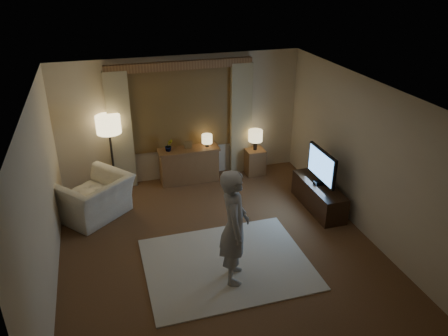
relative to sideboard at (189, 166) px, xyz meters
name	(u,v)px	position (x,y,z in m)	size (l,w,h in m)	color
room	(210,162)	(-0.06, -2.00, 0.98)	(5.04, 5.54, 2.64)	brown
rug	(227,263)	(-0.06, -2.93, -0.34)	(2.50, 2.00, 0.02)	beige
sideboard	(189,166)	(0.00, 0.00, 0.00)	(1.20, 0.40, 0.70)	brown
picture_frame	(188,146)	(0.00, 0.00, 0.45)	(0.16, 0.02, 0.20)	brown
plant	(169,146)	(-0.40, 0.00, 0.50)	(0.17, 0.13, 0.30)	#999999
table_lamp_sideboard	(207,139)	(0.40, 0.00, 0.55)	(0.22, 0.22, 0.30)	black
floor_lamp	(109,129)	(-1.53, -0.03, 1.00)	(0.47, 0.47, 1.61)	black
armchair	(94,198)	(-1.95, -0.90, 0.03)	(1.18, 1.03, 0.77)	#F0E7C6
side_table	(255,161)	(1.45, -0.05, -0.07)	(0.40, 0.40, 0.56)	brown
table_lamp_side	(255,136)	(1.45, -0.05, 0.52)	(0.30, 0.30, 0.44)	black
tv_stand	(319,196)	(2.09, -1.79, -0.10)	(0.45, 1.40, 0.50)	black
tv	(322,166)	(2.08, -1.79, 0.53)	(0.23, 0.94, 0.68)	black
person	(234,227)	(-0.06, -3.26, 0.55)	(0.64, 0.42, 1.75)	#9A958F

